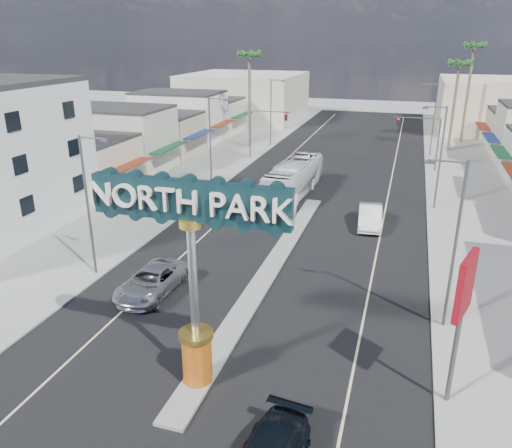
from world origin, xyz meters
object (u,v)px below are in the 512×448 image
Objects in this scene: city_bus at (294,178)px; palm_right_far at (474,52)px; gateway_sign at (192,262)px; bank_pylon_sign at (464,294)px; streetlight_r_near at (453,238)px; streetlight_l_mid at (212,139)px; traffic_signal_right at (422,133)px; palm_left_far at (249,60)px; suv_left at (152,281)px; streetlight_l_far at (272,109)px; traffic_signal_left at (264,125)px; car_parked_right at (370,216)px; palm_right_mid at (459,68)px; streetlight_l_near at (89,200)px; streetlight_r_far at (433,116)px; streetlight_r_mid at (439,153)px.

palm_right_far is at bearing 65.05° from city_bus.
bank_pylon_sign is at bearing 10.48° from gateway_sign.
streetlight_l_mid is at bearing 136.21° from streetlight_r_near.
traffic_signal_right is at bearing 35.50° from streetlight_l_mid.
palm_left_far is 2.32× the size of suv_left.
traffic_signal_right is 1.06× the size of suv_left.
gateway_sign is 1.02× the size of streetlight_l_far.
streetlight_r_near is (1.25, -33.99, 0.79)m from traffic_signal_right.
traffic_signal_left is 0.67× the size of streetlight_l_far.
car_parked_right is at bearing -100.47° from traffic_signal_right.
palm_right_mid reaches higher than streetlight_l_far.
palm_right_mid is at bearing 86.81° from streetlight_r_near.
traffic_signal_left is 1.16× the size of car_parked_right.
palm_right_mid is 34.24m from car_parked_right.
palm_right_mid reaches higher than traffic_signal_right.
car_parked_right is at bearing 55.23° from suv_left.
car_parked_right is (15.93, 14.05, -4.22)m from streetlight_l_near.
streetlight_r_far is 13.21m from palm_right_far.
palm_right_far is (25.43, 32.00, 7.32)m from streetlight_l_mid.
traffic_signal_left is 0.67× the size of streetlight_l_mid.
streetlight_r_mid reaches higher than city_bus.
streetlight_l_near is 1.00× the size of streetlight_r_mid.
streetlight_l_far is at bearing 131.26° from bank_pylon_sign.
traffic_signal_right is at bearing -107.90° from palm_right_far.
palm_right_far reaches higher than bank_pylon_sign.
streetlight_l_near is 58.35m from palm_right_far.
streetlight_r_near is 46.40m from palm_right_mid.
streetlight_l_far is 1.00× the size of streetlight_r_far.
traffic_signal_right is 0.67× the size of streetlight_l_mid.
bank_pylon_sign is (0.06, -6.08, 0.06)m from streetlight_r_near.
city_bus reaches higher than suv_left.
streetlight_r_near is at bearing 0.00° from streetlight_l_near.
city_bus is at bearing 133.46° from bank_pylon_sign.
streetlight_l_far is 52.44m from bank_pylon_sign.
palm_right_mid is 51.78m from suv_left.
streetlight_l_far is (-10.43, 50.02, -0.86)m from gateway_sign.
streetlight_l_far is at bearing -158.54° from palm_right_far.
streetlight_r_mid is at bearing 90.00° from streetlight_r_near.
streetlight_l_far reaches higher than bank_pylon_sign.
suv_left is (3.29, -35.20, -3.49)m from traffic_signal_left.
palm_right_far reaches higher than streetlight_r_far.
palm_left_far reaches higher than streetlight_r_mid.
palm_left_far is (-2.57, 40.00, 6.43)m from streetlight_l_near.
city_bus is at bearing -130.55° from traffic_signal_right.
streetlight_l_near is at bearing 142.45° from gateway_sign.
streetlight_l_near reaches higher than bank_pylon_sign.
streetlight_r_near and streetlight_r_mid have the same top height.
streetlight_r_mid is 1.36× the size of bank_pylon_sign.
streetlight_l_mid is (-19.62, -13.99, 0.79)m from traffic_signal_right.
gateway_sign is 43.04m from traffic_signal_right.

